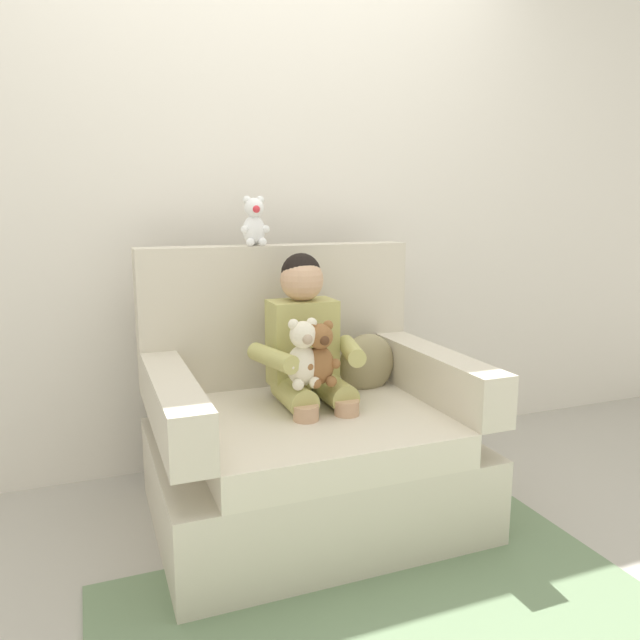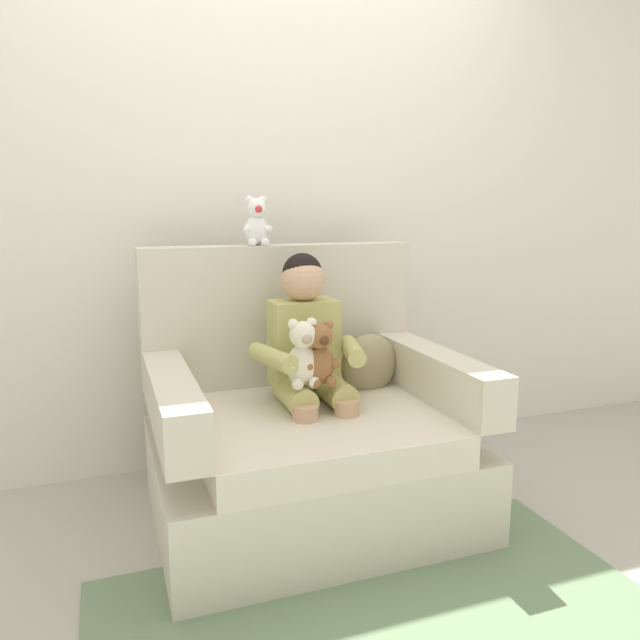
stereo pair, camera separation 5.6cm
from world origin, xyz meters
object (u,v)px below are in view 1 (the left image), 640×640
armchair (305,435)px  plush_white_on_backrest (254,223)px  seated_child (308,349)px  plush_cream (303,355)px  throw_pillow (367,364)px  plush_brown (320,355)px

armchair → plush_white_on_backrest: (-0.10, 0.34, 0.82)m
seated_child → plush_white_on_backrest: bearing=107.4°
armchair → plush_cream: bearing=-112.8°
armchair → plush_cream: size_ratio=4.60×
seated_child → plush_white_on_backrest: 0.59m
armchair → plush_white_on_backrest: size_ratio=5.69×
throw_pillow → plush_brown: bearing=-142.0°
seated_child → plush_brown: bearing=-95.6°
plush_white_on_backrest → seated_child: bearing=-53.3°
seated_child → armchair: bearing=-135.0°
seated_child → plush_cream: seated_child is taller
plush_brown → armchair: bearing=121.1°
plush_brown → plush_white_on_backrest: 0.67m
armchair → plush_white_on_backrest: plush_white_on_backrest is taller
plush_brown → plush_white_on_backrest: bearing=126.4°
armchair → plush_brown: size_ratio=4.85×
plush_white_on_backrest → armchair: bearing=-58.3°
armchair → throw_pillow: armchair is taller
plush_cream → throw_pillow: bearing=29.6°
armchair → plush_cream: (-0.05, -0.11, 0.35)m
plush_brown → throw_pillow: plush_brown is taller
plush_cream → seated_child: bearing=60.2°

